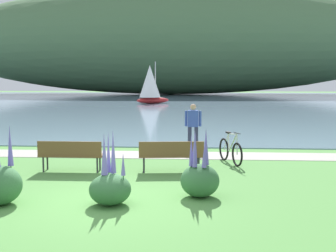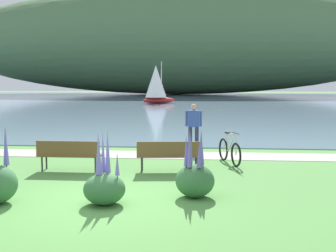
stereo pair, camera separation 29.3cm
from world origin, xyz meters
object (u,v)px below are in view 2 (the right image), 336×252
(park_bench_near_camera, at_px, (169,153))
(sailboat_toward_hillside, at_px, (156,84))
(bicycle_leaning_near_bench, at_px, (230,151))
(person_at_shoreline, at_px, (194,124))
(park_bench_further_along, at_px, (69,153))

(park_bench_near_camera, xyz_separation_m, sailboat_toward_hillside, (-4.55, 36.14, 1.73))
(park_bench_near_camera, height_order, bicycle_leaning_near_bench, bicycle_leaning_near_bench)
(park_bench_near_camera, xyz_separation_m, person_at_shoreline, (0.57, 3.73, 0.46))
(park_bench_further_along, bearing_deg, person_at_shoreline, 48.99)
(park_bench_near_camera, height_order, park_bench_further_along, same)
(park_bench_near_camera, bearing_deg, sailboat_toward_hillside, 97.17)
(bicycle_leaning_near_bench, bearing_deg, person_at_shoreline, 116.53)
(person_at_shoreline, bearing_deg, bicycle_leaning_near_bench, -63.47)
(park_bench_further_along, distance_m, person_at_shoreline, 5.17)
(park_bench_near_camera, xyz_separation_m, park_bench_further_along, (-2.81, -0.15, 0.00))
(park_bench_further_along, bearing_deg, sailboat_toward_hillside, 92.74)
(park_bench_near_camera, bearing_deg, person_at_shoreline, 81.32)
(park_bench_near_camera, distance_m, bicycle_leaning_near_bench, 2.22)
(park_bench_near_camera, relative_size, park_bench_further_along, 1.02)
(bicycle_leaning_near_bench, distance_m, person_at_shoreline, 2.70)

